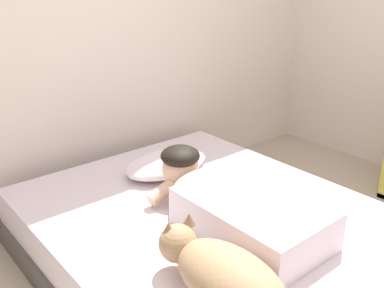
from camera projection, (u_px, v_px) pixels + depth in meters
back_wall at (85, 3)px, 2.51m from camera, size 3.87×0.12×2.50m
bed at (214, 244)px, 2.13m from camera, size 1.50×1.94×0.33m
pillow at (167, 164)px, 2.49m from camera, size 0.52×0.32×0.11m
person_lying at (230, 203)px, 1.96m from camera, size 0.43×0.92×0.27m
dog at (223, 275)px, 1.49m from camera, size 0.26×0.57×0.21m
coffee_cup at (192, 162)px, 2.56m from camera, size 0.12×0.09×0.07m
cell_phone at (265, 279)px, 1.63m from camera, size 0.07×0.14×0.01m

